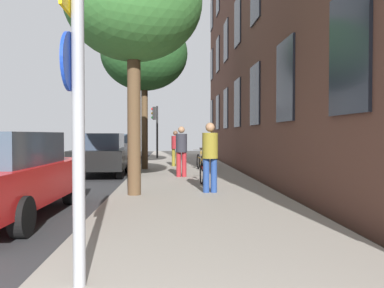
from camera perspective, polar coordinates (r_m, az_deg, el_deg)
ground_plane at (r=16.08m, az=-13.45°, el=-4.30°), size 41.80×41.80×0.00m
road_asphalt at (r=16.58m, az=-20.62°, el=-4.16°), size 7.00×38.00×0.01m
sidewalk at (r=15.84m, az=-0.85°, el=-4.13°), size 4.20×38.00×0.12m
sign_post at (r=3.90m, az=-16.76°, el=8.99°), size 0.15×0.60×3.50m
traffic_light at (r=24.06m, az=-5.41°, el=3.20°), size 0.43×0.24×3.23m
tree_near at (r=10.00m, az=-8.59°, el=19.79°), size 3.32×3.32×6.07m
tree_far at (r=16.97m, az=-7.03°, el=12.99°), size 3.67×3.67×6.46m
bicycle_0 at (r=11.90m, az=1.86°, el=-3.94°), size 0.55×1.63×0.92m
bicycle_1 at (r=15.91m, az=1.24°, el=-2.58°), size 0.42×1.68×0.93m
bicycle_2 at (r=17.47m, az=2.83°, el=-2.24°), size 0.42×1.64×0.92m
pedestrian_0 at (r=9.77m, az=2.67°, el=-1.27°), size 0.53×0.53×1.77m
pedestrian_1 at (r=13.41m, az=-1.57°, el=-0.60°), size 0.53×0.53×1.75m
pedestrian_2 at (r=17.94m, az=-2.46°, el=-0.28°), size 0.51×0.51×1.65m
car_0 at (r=8.00m, az=-25.82°, el=-4.05°), size 1.95×4.52×1.62m
car_1 at (r=15.26m, az=-13.16°, el=-1.43°), size 2.03×4.15×1.62m
car_2 at (r=26.89m, az=-9.86°, el=-0.21°), size 1.87×4.05×1.62m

